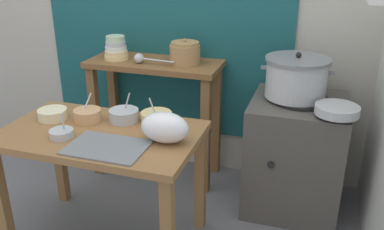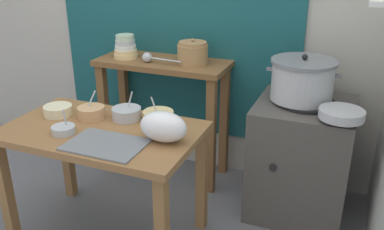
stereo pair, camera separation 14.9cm
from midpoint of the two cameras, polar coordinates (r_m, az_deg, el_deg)
The scene contains 16 objects.
wall_back at distance 3.10m, azimuth -0.75°, elevation 15.44°, with size 4.40×0.12×2.60m.
prep_table at distance 2.43m, azimuth -13.99°, elevation -4.58°, with size 1.10×0.66×0.72m.
back_shelf_table at distance 3.08m, azimuth -6.42°, elevation 3.33°, with size 0.96×0.40×0.90m.
stove_block at distance 2.85m, azimuth 12.38°, elevation -5.29°, with size 0.60×0.61×0.78m.
steamer_pot at distance 2.67m, azimuth 12.50°, elevation 5.01°, with size 0.45×0.40×0.29m.
clay_pot at distance 2.91m, azimuth -2.44°, elevation 8.41°, with size 0.21×0.21×0.18m.
bowl_stack_enamel at distance 3.10m, azimuth -11.70°, elevation 8.83°, with size 0.17×0.17×0.17m.
ladle at distance 2.97m, azimuth -8.45°, elevation 7.63°, with size 0.31×0.07×0.07m.
serving_tray at distance 2.18m, azimuth -13.55°, elevation -4.32°, with size 0.40×0.28×0.01m, color slate.
plastic_bag at distance 2.17m, azimuth -5.69°, elevation -1.74°, with size 0.26×0.16×0.16m, color white.
wide_pan at distance 2.48m, azimuth 17.58°, elevation 0.64°, with size 0.25×0.25×0.05m, color #B7BABF.
prep_bowl_0 at distance 2.42m, azimuth -6.64°, elevation -0.27°, with size 0.18×0.18×0.15m.
prep_bowl_1 at distance 2.36m, azimuth -19.13°, elevation -2.38°, with size 0.13×0.13×0.15m.
prep_bowl_2 at distance 2.47m, azimuth -10.98°, elevation -0.01°, with size 0.17×0.17×0.17m.
prep_bowl_3 at distance 2.61m, azimuth -20.06°, elevation 0.14°, with size 0.17×0.17×0.06m.
prep_bowl_4 at distance 2.52m, azimuth -15.72°, elevation 0.00°, with size 0.16×0.16×0.16m.
Camera 1 is at (0.99, -1.85, 1.69)m, focal length 39.10 mm.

